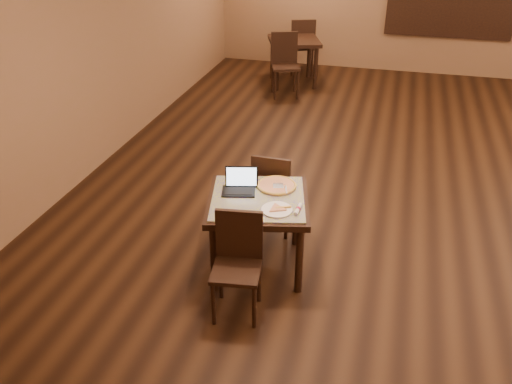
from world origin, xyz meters
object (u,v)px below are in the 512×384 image
(laptop, at_px, (240,185))
(chair_main_near, at_px, (238,258))
(pizza_pan, at_px, (277,187))
(other_table_b, at_px, (294,47))
(chair_main_far, at_px, (273,189))
(tiled_table, at_px, (258,207))
(other_table_b_chair_near, at_px, (285,60))
(other_table_b_chair_far, at_px, (302,43))

(laptop, bearing_deg, chair_main_near, -89.12)
(pizza_pan, relative_size, other_table_b, 0.31)
(chair_main_far, bearing_deg, pizza_pan, 109.76)
(pizza_pan, xyz_separation_m, other_table_b, (-0.94, 5.44, -0.08))
(chair_main_far, bearing_deg, tiled_table, 92.06)
(tiled_table, bearing_deg, chair_main_far, 77.13)
(chair_main_far, bearing_deg, other_table_b_chair_near, -77.34)
(chair_main_near, bearing_deg, other_table_b, 89.49)
(chair_main_near, distance_m, other_table_b_chair_far, 6.98)
(tiled_table, bearing_deg, chair_main_near, -104.13)
(other_table_b, bearing_deg, chair_main_far, -100.62)
(chair_main_far, bearing_deg, chair_main_near, 91.44)
(chair_main_near, height_order, other_table_b, chair_main_near)
(pizza_pan, bearing_deg, chair_main_near, -98.66)
(chair_main_far, xyz_separation_m, laptop, (-0.20, -0.52, 0.30))
(other_table_b_chair_near, bearing_deg, laptop, -102.29)
(chair_main_near, relative_size, other_table_b_chair_far, 0.86)
(tiled_table, distance_m, chair_main_far, 0.63)
(tiled_table, height_order, chair_main_far, chair_main_far)
(other_table_b_chair_near, height_order, other_table_b_chair_far, same)
(pizza_pan, xyz_separation_m, other_table_b_chair_near, (-0.97, 4.81, -0.16))
(tiled_table, xyz_separation_m, chair_main_far, (-0.00, 0.62, -0.14))
(other_table_b, bearing_deg, tiled_table, -101.58)
(chair_main_far, height_order, other_table_b, chair_main_far)
(chair_main_near, xyz_separation_m, laptop, (-0.19, 0.72, 0.30))
(tiled_table, xyz_separation_m, other_table_b_chair_near, (-0.85, 5.05, -0.05))
(tiled_table, height_order, other_table_b_chair_near, other_table_b_chair_near)
(tiled_table, xyz_separation_m, laptop, (-0.20, 0.10, 0.16))
(tiled_table, relative_size, chair_main_near, 1.20)
(chair_main_near, xyz_separation_m, chair_main_far, (0.01, 1.24, 0.00))
(chair_main_near, relative_size, other_table_b, 0.81)
(chair_main_far, height_order, pizza_pan, chair_main_far)
(laptop, relative_size, pizza_pan, 0.98)
(tiled_table, distance_m, chair_main_near, 0.64)
(tiled_table, bearing_deg, other_table_b, 85.09)
(laptop, relative_size, other_table_b_chair_far, 0.33)
(pizza_pan, height_order, other_table_b_chair_far, other_table_b_chair_far)
(chair_main_near, distance_m, other_table_b, 6.35)
(chair_main_near, bearing_deg, other_table_b_chair_far, 88.57)
(laptop, height_order, other_table_b_chair_near, other_table_b_chair_near)
(tiled_table, relative_size, other_table_b, 0.97)
(tiled_table, xyz_separation_m, chair_main_near, (-0.01, -0.62, -0.14))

